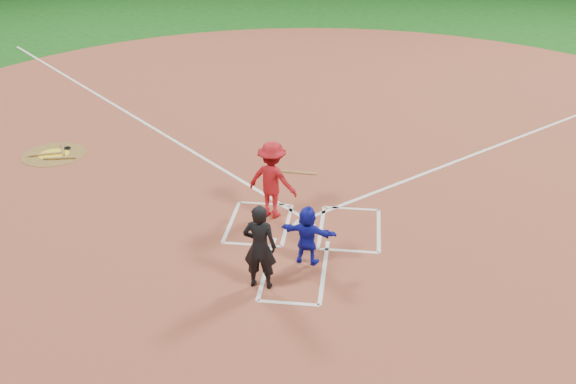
# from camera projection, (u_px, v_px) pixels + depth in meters

# --- Properties ---
(ground) EXTENTS (120.00, 120.00, 0.00)m
(ground) POSITION_uv_depth(u_px,v_px,m) (304.00, 226.00, 13.77)
(ground) COLOR #124913
(ground) RESTS_ON ground
(home_plate_dirt) EXTENTS (28.00, 28.00, 0.01)m
(home_plate_dirt) POSITION_uv_depth(u_px,v_px,m) (324.00, 128.00, 19.10)
(home_plate_dirt) COLOR brown
(home_plate_dirt) RESTS_ON ground
(home_plate) EXTENTS (0.60, 0.60, 0.02)m
(home_plate) POSITION_uv_depth(u_px,v_px,m) (304.00, 225.00, 13.76)
(home_plate) COLOR silver
(home_plate) RESTS_ON home_plate_dirt
(on_deck_circle) EXTENTS (1.70, 1.70, 0.01)m
(on_deck_circle) POSITION_uv_depth(u_px,v_px,m) (54.00, 154.00, 17.28)
(on_deck_circle) COLOR brown
(on_deck_circle) RESTS_ON home_plate_dirt
(on_deck_logo) EXTENTS (0.80, 0.80, 0.00)m
(on_deck_logo) POSITION_uv_depth(u_px,v_px,m) (54.00, 154.00, 17.28)
(on_deck_logo) COLOR yellow
(on_deck_logo) RESTS_ON on_deck_circle
(on_deck_bat_a) EXTENTS (0.44, 0.78, 0.06)m
(on_deck_bat_a) POSITION_uv_depth(u_px,v_px,m) (63.00, 150.00, 17.47)
(on_deck_bat_a) COLOR olive
(on_deck_bat_a) RESTS_ON on_deck_circle
(on_deck_bat_b) EXTENTS (0.80, 0.37, 0.06)m
(on_deck_bat_b) POSITION_uv_depth(u_px,v_px,m) (45.00, 154.00, 17.20)
(on_deck_bat_b) COLOR olive
(on_deck_bat_b) RESTS_ON on_deck_circle
(on_deck_bat_c) EXTENTS (0.83, 0.25, 0.06)m
(on_deck_bat_c) POSITION_uv_depth(u_px,v_px,m) (59.00, 158.00, 16.96)
(on_deck_bat_c) COLOR olive
(on_deck_bat_c) RESTS_ON on_deck_circle
(bat_weight_donut) EXTENTS (0.19, 0.19, 0.05)m
(bat_weight_donut) POSITION_uv_depth(u_px,v_px,m) (67.00, 148.00, 17.60)
(bat_weight_donut) COLOR black
(bat_weight_donut) RESTS_ON on_deck_circle
(catcher) EXTENTS (1.15, 0.55, 1.19)m
(catcher) POSITION_uv_depth(u_px,v_px,m) (307.00, 235.00, 12.22)
(catcher) COLOR #161BB6
(catcher) RESTS_ON home_plate_dirt
(umpire) EXTENTS (0.62, 0.43, 1.65)m
(umpire) POSITION_uv_depth(u_px,v_px,m) (260.00, 247.00, 11.39)
(umpire) COLOR black
(umpire) RESTS_ON home_plate_dirt
(chalk_markings) EXTENTS (28.35, 17.32, 0.01)m
(chalk_markings) POSITION_uv_depth(u_px,v_px,m) (322.00, 136.00, 18.47)
(chalk_markings) COLOR white
(chalk_markings) RESTS_ON home_plate_dirt
(batter_at_plate) EXTENTS (1.60, 0.95, 1.73)m
(batter_at_plate) POSITION_uv_depth(u_px,v_px,m) (272.00, 180.00, 13.81)
(batter_at_plate) COLOR #AC1319
(batter_at_plate) RESTS_ON home_plate_dirt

